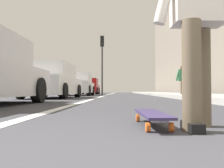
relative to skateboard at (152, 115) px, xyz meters
The scene contains 11 objects.
ground_plane 8.40m from the skateboard, ahead, with size 80.00×80.00×0.00m, color #38383D.
lane_stripe_white 18.45m from the skateboard, ahead, with size 52.00×0.16×0.01m, color silver.
sidewalk_curb 16.75m from the skateboard, 11.75° to the right, with size 52.00×3.20×0.15m, color #9E9B93.
building_facade 22.13m from the skateboard, 17.39° to the right, with size 40.00×1.20×11.63m, color slate.
skateboard is the anchor object (origin of this frame).
skater_person 0.92m from the skateboard, 113.37° to the right, with size 0.47×0.72×1.64m.
parked_car_mid 8.76m from the skateboard, 21.37° to the left, with size 4.29×1.94×1.46m.
parked_car_far 14.41m from the skateboard, 12.74° to the left, with size 4.33×2.10×1.49m.
parked_car_end 21.21m from the skateboard, ahead, with size 4.62×1.95×1.49m.
traffic_light 16.78m from the skateboard, ahead, with size 0.33×0.28×4.55m.
pedestrian_distant 10.48m from the skateboard, 15.64° to the right, with size 0.45×0.70×1.60m.
Camera 1 is at (-0.47, 0.29, 0.30)m, focal length 38.72 mm.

